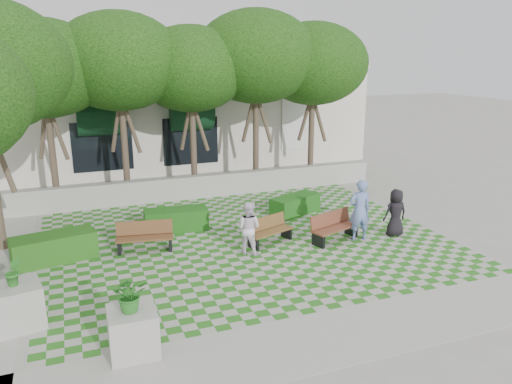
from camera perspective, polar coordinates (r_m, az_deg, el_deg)
name	(u,v)px	position (r m, az deg, el deg)	size (l,w,h in m)	color
ground	(258,253)	(14.66, 0.25, -6.96)	(90.00, 90.00, 0.00)	gray
lawn	(247,241)	(15.52, -1.08, -5.61)	(12.00, 12.00, 0.00)	#2B721E
sidewalk_south	(339,335)	(10.87, 9.50, -15.84)	(16.00, 2.00, 0.01)	#9E9B93
retaining_wall	(203,186)	(20.12, -6.08, 0.67)	(15.00, 0.36, 0.90)	#9E9B93
bench_east	(334,227)	(15.63, 8.89, -4.00)	(1.78, 1.07, 0.89)	brown
bench_mid	(269,231)	(15.26, 1.49, -4.46)	(1.62, 1.01, 0.81)	brown
bench_west	(145,237)	(15.04, -12.60, -5.05)	(1.71, 0.82, 0.86)	brown
hedge_midright	(295,205)	(18.02, 4.48, -1.48)	(1.91, 0.76, 0.67)	#184D14
hedge_midleft	(176,220)	(16.55, -9.11, -3.14)	(2.03, 0.81, 0.71)	#184D14
hedge_west	(54,248)	(15.09, -22.07, -5.92)	(2.22, 0.89, 0.78)	#1E5015
planter_front	(132,322)	(10.17, -13.95, -14.27)	(0.92, 0.92, 1.62)	#9E9B93
planter_back	(18,303)	(11.93, -25.56, -11.42)	(1.11, 1.11, 1.58)	#9E9B93
person_blue	(360,210)	(15.66, 11.76, -2.04)	(0.70, 0.46, 1.92)	#6A80C2
person_dark	(395,213)	(16.35, 15.65, -2.29)	(0.74, 0.48, 1.52)	black
person_white	(248,228)	(14.36, -0.89, -4.13)	(0.76, 0.59, 1.56)	white
tree_row	(151,65)	(18.82, -11.96, 13.97)	(17.70, 13.40, 7.41)	#47382B
building	(181,112)	(27.50, -8.57, 9.03)	(18.00, 8.92, 5.15)	silver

